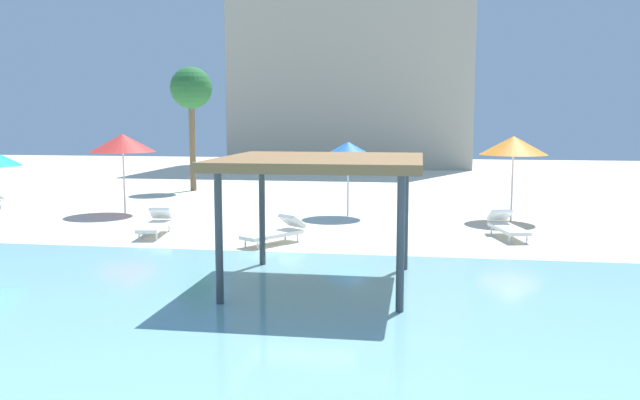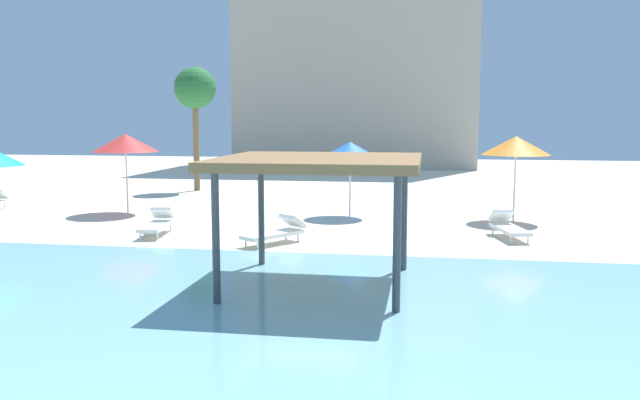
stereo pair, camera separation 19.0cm
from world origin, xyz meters
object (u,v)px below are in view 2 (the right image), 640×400
Objects in this scene: lounge_chair_0 at (277,231)px; beach_umbrella_red_5 at (126,143)px; palm_tree_0 at (195,91)px; shade_pavilion at (320,166)px; beach_umbrella_blue_4 at (350,150)px; lounge_chair_2 at (157,223)px; beach_umbrella_orange_1 at (516,146)px; lounge_chair_3 at (508,226)px.

beach_umbrella_red_5 is at bearing -91.41° from lounge_chair_0.
palm_tree_0 is at bearing 90.66° from beach_umbrella_red_5.
shade_pavilion is 18.45m from palm_tree_0.
shade_pavilion is 0.69× the size of palm_tree_0.
lounge_chair_2 is (-5.06, -4.43, -1.94)m from beach_umbrella_blue_4.
beach_umbrella_orange_1 is at bearing 161.28° from lounge_chair_0.
palm_tree_0 is (-13.35, 6.91, 2.12)m from beach_umbrella_orange_1.
lounge_chair_2 is at bearing 138.04° from shade_pavilion.
lounge_chair_3 is at bearing -12.32° from beach_umbrella_red_5.
beach_umbrella_orange_1 is at bearing 1.67° from beach_umbrella_red_5.
lounge_chair_0 is at bearing -86.13° from lounge_chair_3.
beach_umbrella_orange_1 is at bearing -27.38° from palm_tree_0.
shade_pavilion is 1.41× the size of beach_umbrella_orange_1.
beach_umbrella_blue_4 is at bearing 3.72° from beach_umbrella_red_5.
lounge_chair_3 is (-0.54, -3.17, -2.13)m from beach_umbrella_orange_1.
shade_pavilion is 12.26m from beach_umbrella_red_5.
beach_umbrella_red_5 is (-7.86, -0.51, 0.20)m from beach_umbrella_blue_4.
lounge_chair_2 is at bearing -96.70° from lounge_chair_3.
palm_tree_0 is at bearing -173.56° from lounge_chair_2.
lounge_chair_0 is (6.52, -4.69, -2.15)m from beach_umbrella_red_5.
beach_umbrella_blue_4 is at bearing -160.11° from lounge_chair_0.
shade_pavilion is 7.82m from lounge_chair_3.
lounge_chair_2 is 0.35× the size of palm_tree_0.
shade_pavilion reaches higher than lounge_chair_2.
lounge_chair_3 is 0.35× the size of palm_tree_0.
beach_umbrella_blue_4 is (-5.41, 0.12, -0.19)m from beach_umbrella_orange_1.
shade_pavilion is at bearing -46.83° from beach_umbrella_red_5.
lounge_chair_2 is (-3.72, 0.77, 0.00)m from lounge_chair_0.
palm_tree_0 reaches higher than lounge_chair_3.
shade_pavilion is 1.40× the size of beach_umbrella_red_5.
lounge_chair_0 is (-6.74, -5.08, -2.13)m from beach_umbrella_orange_1.
shade_pavilion is at bearing -86.81° from beach_umbrella_blue_4.
palm_tree_0 reaches higher than shade_pavilion.
beach_umbrella_orange_1 is 13.27m from beach_umbrella_red_5.
beach_umbrella_blue_4 reaches higher than lounge_chair_3.
beach_umbrella_blue_4 is at bearing 123.23° from lounge_chair_2.
beach_umbrella_orange_1 is 0.49× the size of palm_tree_0.
lounge_chair_2 is at bearing -54.45° from beach_umbrella_red_5.
beach_umbrella_orange_1 reaches higher than shade_pavilion.
lounge_chair_2 and lounge_chair_3 have the same top height.
lounge_chair_2 is at bearing -67.39° from lounge_chair_0.
palm_tree_0 is at bearing -141.44° from lounge_chair_3.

